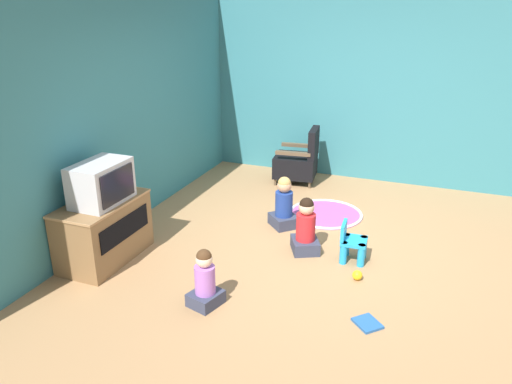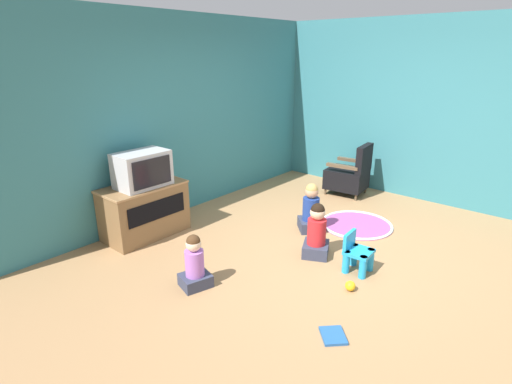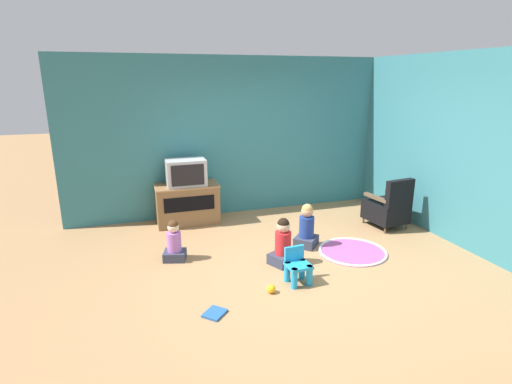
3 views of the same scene
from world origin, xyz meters
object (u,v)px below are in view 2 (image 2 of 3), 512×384
object	(u,v)px
child_watching_center	(317,233)
toy_ball	(350,286)
black_armchair	(349,175)
television	(142,169)
child_watching_right	(311,210)
yellow_kid_chair	(357,255)
book	(333,336)
child_watching_left	(195,264)
tv_cabinet	(145,210)

from	to	relation	value
child_watching_center	toy_ball	bearing A→B (deg)	-147.93
child_watching_center	black_armchair	bearing A→B (deg)	-7.59
television	child_watching_right	xyz separation A→B (m)	(1.48, -1.47, -0.60)
television	black_armchair	distance (m)	3.31
yellow_kid_chair	television	bearing A→B (deg)	107.21
child_watching_right	book	xyz separation A→B (m)	(-1.63, -1.30, -0.26)
black_armchair	toy_ball	xyz separation A→B (m)	(-2.51, -1.37, -0.28)
black_armchair	yellow_kid_chair	distance (m)	2.46
yellow_kid_chair	child_watching_right	distance (m)	1.10
yellow_kid_chair	child_watching_left	size ratio (longest dim) A/B	0.76
television	child_watching_center	size ratio (longest dim) A/B	0.99
child_watching_left	child_watching_right	world-z (taller)	child_watching_right
tv_cabinet	television	distance (m)	0.53
child_watching_center	book	xyz separation A→B (m)	(-1.10, -0.87, -0.26)
tv_cabinet	child_watching_center	distance (m)	2.15
television	yellow_kid_chair	distance (m)	2.67
black_armchair	child_watching_right	size ratio (longest dim) A/B	1.32
toy_ball	book	size ratio (longest dim) A/B	0.35
book	black_armchair	bearing A→B (deg)	-18.98
black_armchair	book	xyz separation A→B (m)	(-3.21, -1.59, -0.31)
child_watching_right	toy_ball	bearing A→B (deg)	-175.96
child_watching_right	toy_ball	distance (m)	1.45
yellow_kid_chair	toy_ball	distance (m)	0.43
tv_cabinet	toy_ball	world-z (taller)	tv_cabinet
television	child_watching_center	xyz separation A→B (m)	(0.94, -1.89, -0.60)
toy_ball	book	xyz separation A→B (m)	(-0.70, -0.22, -0.04)
television	child_watching_center	distance (m)	2.20
child_watching_left	book	bearing A→B (deg)	-64.89
yellow_kid_chair	child_watching_center	size ratio (longest dim) A/B	0.67
child_watching_center	toy_ball	xyz separation A→B (m)	(-0.40, -0.65, -0.22)
tv_cabinet	toy_ball	bearing A→B (deg)	-78.13
tv_cabinet	child_watching_right	bearing A→B (deg)	-45.54
child_watching_left	yellow_kid_chair	bearing A→B (deg)	-23.30
tv_cabinet	television	bearing A→B (deg)	-90.00
black_armchair	child_watching_center	size ratio (longest dim) A/B	1.33
television	child_watching_center	bearing A→B (deg)	-63.48
tv_cabinet	black_armchair	size ratio (longest dim) A/B	1.22
tv_cabinet	black_armchair	xyz separation A→B (m)	(3.05, -1.21, -0.01)
child_watching_left	toy_ball	size ratio (longest dim) A/B	5.53
toy_ball	yellow_kid_chair	bearing A→B (deg)	19.66
child_watching_left	child_watching_center	world-z (taller)	child_watching_center
television	black_armchair	xyz separation A→B (m)	(3.05, -1.17, -0.55)
black_armchair	child_watching_right	xyz separation A→B (m)	(-1.57, -0.29, -0.05)
black_armchair	yellow_kid_chair	world-z (taller)	black_armchair
tv_cabinet	child_watching_center	world-z (taller)	tv_cabinet
black_armchair	book	world-z (taller)	black_armchair
tv_cabinet	child_watching_right	distance (m)	2.11
yellow_kid_chair	child_watching_left	distance (m)	1.69
child_watching_left	book	world-z (taller)	child_watching_left
book	tv_cabinet	bearing A→B (deg)	41.40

